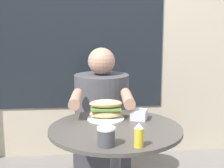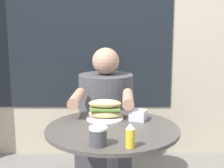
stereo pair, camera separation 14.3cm
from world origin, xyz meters
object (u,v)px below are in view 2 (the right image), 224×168
object	(u,v)px
diner_chair	(107,115)
seated_diner	(106,135)
sandwich_on_plate	(105,110)
condiment_bottle	(130,136)
drink_cup	(98,136)
cafe_table	(112,160)

from	to	relation	value
diner_chair	seated_diner	xyz separation A→B (m)	(-0.01, -0.35, -0.05)
sandwich_on_plate	condiment_bottle	bearing A→B (deg)	-74.79
drink_cup	condiment_bottle	xyz separation A→B (m)	(0.15, -0.03, 0.01)
diner_chair	seated_diner	bearing A→B (deg)	91.79
seated_diner	drink_cup	size ratio (longest dim) A/B	12.62
drink_cup	condiment_bottle	bearing A→B (deg)	-10.27
sandwich_on_plate	condiment_bottle	distance (m)	0.46
diner_chair	condiment_bottle	size ratio (longest dim) A/B	7.58
diner_chair	sandwich_on_plate	world-z (taller)	diner_chair
cafe_table	diner_chair	world-z (taller)	diner_chair
seated_diner	condiment_bottle	size ratio (longest dim) A/B	9.73
drink_cup	diner_chair	bearing A→B (deg)	88.51
sandwich_on_plate	condiment_bottle	world-z (taller)	sandwich_on_plate
sandwich_on_plate	drink_cup	world-z (taller)	sandwich_on_plate
diner_chair	sandwich_on_plate	size ratio (longest dim) A/B	3.97
sandwich_on_plate	cafe_table	bearing A→B (deg)	-74.39
diner_chair	cafe_table	bearing A→B (deg)	95.18
seated_diner	sandwich_on_plate	xyz separation A→B (m)	(0.00, -0.42, 0.30)
diner_chair	drink_cup	size ratio (longest dim) A/B	9.84
sandwich_on_plate	drink_cup	distance (m)	0.42
seated_diner	drink_cup	xyz separation A→B (m)	(-0.02, -0.83, 0.30)
cafe_table	diner_chair	size ratio (longest dim) A/B	0.84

